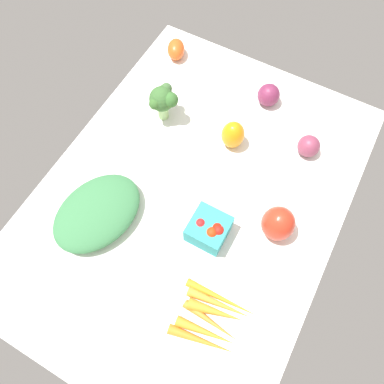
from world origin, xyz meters
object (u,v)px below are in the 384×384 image
at_px(leafy_greens_clump, 97,212).
at_px(bell_pepper_red, 278,224).
at_px(red_onion_center, 269,95).
at_px(bell_pepper_orange, 233,135).
at_px(roma_tomato, 176,49).
at_px(red_onion_near_basket, 309,146).
at_px(berry_basket, 209,229).
at_px(carrot_bunch, 212,318).
at_px(broccoli_head, 164,99).

relative_size(leafy_greens_clump, bell_pepper_red, 2.43).
height_order(red_onion_center, bell_pepper_orange, bell_pepper_orange).
bearing_deg(bell_pepper_orange, roma_tomato, 54.87).
bearing_deg(red_onion_center, red_onion_near_basket, -122.69).
relative_size(red_onion_near_basket, berry_basket, 0.66).
height_order(red_onion_center, berry_basket, berry_basket).
bearing_deg(bell_pepper_orange, carrot_bunch, -159.22).
relative_size(carrot_bunch, red_onion_center, 2.73).
relative_size(carrot_bunch, bell_pepper_red, 1.80).
height_order(bell_pepper_orange, roma_tomato, bell_pepper_orange).
bearing_deg(broccoli_head, leafy_greens_clump, -177.91).
bearing_deg(berry_basket, bell_pepper_red, -58.04).
height_order(broccoli_head, leafy_greens_clump, broccoli_head).
height_order(bell_pepper_orange, bell_pepper_red, bell_pepper_red).
height_order(red_onion_near_basket, bell_pepper_red, bell_pepper_red).
relative_size(red_onion_near_basket, leafy_greens_clump, 0.25).
distance_m(bell_pepper_orange, red_onion_near_basket, 0.21).
bearing_deg(red_onion_center, bell_pepper_orange, 171.10).
relative_size(red_onion_center, broccoli_head, 0.58).
xyz_separation_m(broccoli_head, red_onion_near_basket, (0.08, -0.41, -0.05)).
relative_size(roma_tomato, leafy_greens_clump, 0.31).
height_order(carrot_bunch, red_onion_center, red_onion_center).
bearing_deg(roma_tomato, berry_basket, -170.06).
bearing_deg(leafy_greens_clump, red_onion_center, -22.69).
bearing_deg(broccoli_head, bell_pepper_red, -112.22).
bearing_deg(berry_basket, leafy_greens_clump, 109.37).
bearing_deg(roma_tomato, leafy_greens_clump, 162.51).
bearing_deg(broccoli_head, carrot_bunch, -138.86).
height_order(bell_pepper_red, berry_basket, bell_pepper_red).
distance_m(red_onion_center, broccoli_head, 0.31).
relative_size(red_onion_center, leafy_greens_clump, 0.27).
bearing_deg(bell_pepper_orange, red_onion_near_basket, -68.97).
height_order(leafy_greens_clump, berry_basket, berry_basket).
xyz_separation_m(leafy_greens_clump, berry_basket, (0.09, -0.27, 0.01)).
height_order(carrot_bunch, red_onion_near_basket, red_onion_near_basket).
xyz_separation_m(broccoli_head, bell_pepper_red, (-0.17, -0.43, -0.03)).
distance_m(carrot_bunch, roma_tomato, 0.82).
relative_size(roma_tomato, bell_pepper_red, 0.76).
relative_size(bell_pepper_orange, bell_pepper_red, 0.87).
distance_m(leafy_greens_clump, bell_pepper_red, 0.45).
relative_size(bell_pepper_red, berry_basket, 1.08).
bearing_deg(bell_pepper_red, leafy_greens_clump, 114.02).
distance_m(roma_tomato, berry_basket, 0.61).
bearing_deg(bell_pepper_orange, bell_pepper_red, -130.88).
relative_size(red_onion_center, roma_tomato, 0.87).
height_order(bell_pepper_orange, leafy_greens_clump, bell_pepper_orange).
bearing_deg(red_onion_near_basket, leafy_greens_clump, 138.01).
xyz_separation_m(bell_pepper_orange, berry_basket, (-0.27, -0.07, -0.01)).
relative_size(red_onion_center, berry_basket, 0.71).
distance_m(broccoli_head, bell_pepper_red, 0.46).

